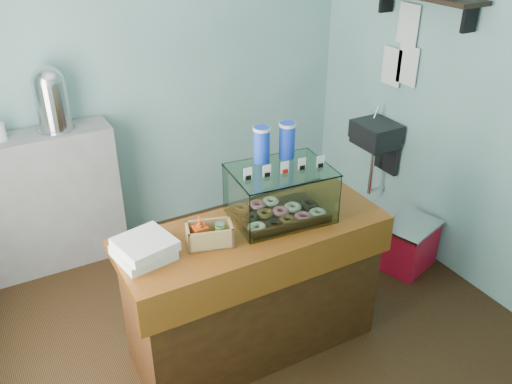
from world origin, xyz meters
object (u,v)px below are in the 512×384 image
counter (254,289)px  coffee_urn (51,97)px  red_cooler (408,245)px  display_case (278,189)px

counter → coffee_urn: bearing=115.9°
red_cooler → counter: bearing=169.5°
counter → coffee_urn: 1.97m
counter → red_cooler: bearing=7.0°
coffee_urn → counter: bearing=-64.1°
display_case → coffee_urn: bearing=128.1°
counter → red_cooler: (1.48, 0.18, -0.27)m
counter → display_case: 0.65m
display_case → coffee_urn: (-0.97, 1.50, 0.27)m
counter → coffee_urn: coffee_urn is taller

